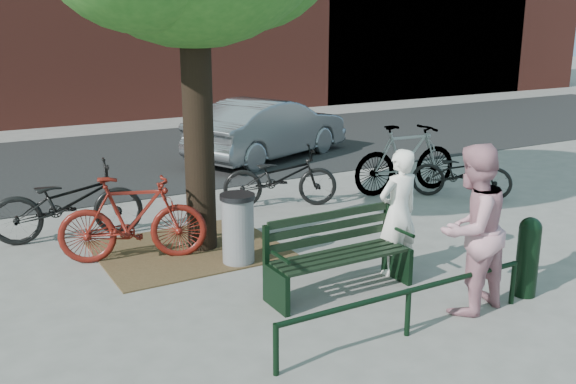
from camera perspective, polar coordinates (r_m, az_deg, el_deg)
ground at (r=7.57m, az=4.59°, el=-8.90°), size 90.00×90.00×0.00m
dirt_pit at (r=8.96m, az=-8.77°, el=-5.08°), size 2.40×2.00×0.02m
road at (r=15.04m, az=-13.95°, el=2.90°), size 40.00×7.00×0.01m
park_bench at (r=7.45m, az=4.33°, el=-5.32°), size 1.74×0.54×0.97m
guard_railing at (r=6.54m, az=10.66°, el=-9.26°), size 3.06×0.06×0.51m
person_left at (r=7.95m, az=9.77°, el=-1.81°), size 0.59×0.40×1.58m
person_right at (r=7.08m, az=15.98°, el=-3.21°), size 0.99×0.83×1.84m
bollard at (r=7.79m, az=20.55°, el=-5.19°), size 0.25×0.25×0.94m
litter_bin at (r=8.28m, az=-4.47°, el=-3.26°), size 0.45×0.45×0.93m
bicycle_a at (r=9.67m, az=-19.00°, el=-0.87°), size 2.18×1.03×1.10m
bicycle_b at (r=8.56m, az=-13.63°, el=-2.33°), size 1.97×1.11×1.14m
bicycle_c at (r=10.78m, az=-0.69°, el=1.33°), size 2.04×1.35×1.01m
bicycle_d at (r=11.82m, az=10.41°, el=2.93°), size 2.15×0.82×1.26m
bicycle_e at (r=11.73m, az=15.18°, el=1.67°), size 1.64×1.66×0.91m
parked_car at (r=14.54m, az=-1.72°, el=5.65°), size 4.40×2.92×1.37m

